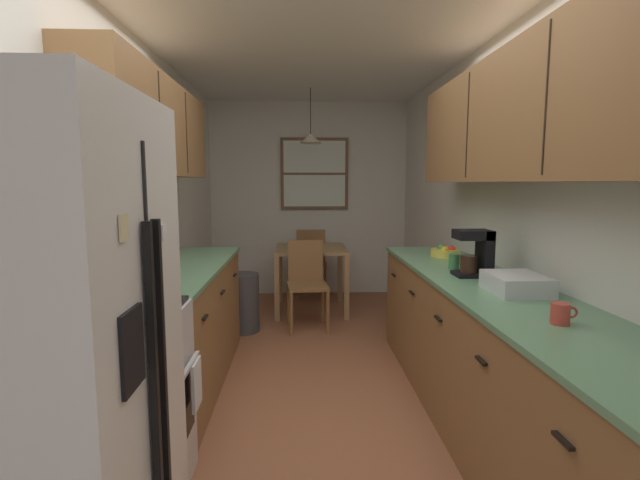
% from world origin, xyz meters
% --- Properties ---
extents(ground_plane, '(12.00, 12.00, 0.00)m').
position_xyz_m(ground_plane, '(0.00, 1.00, 0.00)').
color(ground_plane, '#995B3D').
extents(wall_left, '(0.10, 9.00, 2.55)m').
position_xyz_m(wall_left, '(-1.35, 1.00, 1.27)').
color(wall_left, silver).
rests_on(wall_left, ground).
extents(wall_right, '(0.10, 9.00, 2.55)m').
position_xyz_m(wall_right, '(1.35, 1.00, 1.27)').
color(wall_right, silver).
rests_on(wall_right, ground).
extents(wall_back, '(4.40, 0.10, 2.55)m').
position_xyz_m(wall_back, '(0.00, 3.65, 1.27)').
color(wall_back, silver).
rests_on(wall_back, ground).
extents(ceiling_slab, '(4.40, 9.00, 0.08)m').
position_xyz_m(ceiling_slab, '(0.00, 1.00, 2.59)').
color(ceiling_slab, white).
extents(refrigerator, '(0.75, 0.74, 1.75)m').
position_xyz_m(refrigerator, '(-0.94, -1.18, 0.88)').
color(refrigerator, white).
rests_on(refrigerator, ground).
extents(stove_range, '(0.66, 0.59, 1.10)m').
position_xyz_m(stove_range, '(-0.99, -0.49, 0.47)').
color(stove_range, silver).
rests_on(stove_range, ground).
extents(microwave_over_range, '(0.39, 0.58, 0.34)m').
position_xyz_m(microwave_over_range, '(-1.11, -0.49, 1.69)').
color(microwave_over_range, white).
extents(counter_left, '(0.64, 1.93, 0.90)m').
position_xyz_m(counter_left, '(-1.00, 0.77, 0.45)').
color(counter_left, olive).
rests_on(counter_left, ground).
extents(upper_cabinets_left, '(0.33, 2.01, 0.65)m').
position_xyz_m(upper_cabinets_left, '(-1.14, 0.72, 1.87)').
color(upper_cabinets_left, olive).
extents(counter_right, '(0.64, 3.25, 0.90)m').
position_xyz_m(counter_right, '(1.00, 0.05, 0.45)').
color(counter_right, olive).
rests_on(counter_right, ground).
extents(upper_cabinets_right, '(0.33, 2.93, 0.73)m').
position_xyz_m(upper_cabinets_right, '(1.14, -0.00, 1.87)').
color(upper_cabinets_right, olive).
extents(dining_table, '(0.81, 0.86, 0.75)m').
position_xyz_m(dining_table, '(0.01, 2.75, 0.62)').
color(dining_table, '#A87F51').
rests_on(dining_table, ground).
extents(dining_chair_near, '(0.44, 0.44, 0.90)m').
position_xyz_m(dining_chair_near, '(-0.05, 2.11, 0.50)').
color(dining_chair_near, olive).
rests_on(dining_chair_near, ground).
extents(dining_chair_far, '(0.40, 0.40, 0.90)m').
position_xyz_m(dining_chair_far, '(0.02, 3.38, 0.50)').
color(dining_chair_far, olive).
rests_on(dining_chair_far, ground).
extents(pendant_light, '(0.25, 0.25, 0.61)m').
position_xyz_m(pendant_light, '(0.01, 2.75, 2.00)').
color(pendant_light, black).
extents(back_window, '(0.89, 0.05, 0.94)m').
position_xyz_m(back_window, '(0.08, 3.58, 1.61)').
color(back_window, brown).
extents(trash_bin, '(0.33, 0.33, 0.59)m').
position_xyz_m(trash_bin, '(-0.70, 1.99, 0.30)').
color(trash_bin, '#3F3F42').
rests_on(trash_bin, ground).
extents(storage_canister, '(0.10, 0.10, 0.18)m').
position_xyz_m(storage_canister, '(-1.00, 0.04, 0.99)').
color(storage_canister, '#D84C19').
rests_on(storage_canister, counter_left).
extents(dish_towel, '(0.02, 0.16, 0.24)m').
position_xyz_m(dish_towel, '(-0.64, -0.35, 0.50)').
color(dish_towel, white).
extents(coffee_maker, '(0.22, 0.18, 0.30)m').
position_xyz_m(coffee_maker, '(1.01, 0.30, 1.06)').
color(coffee_maker, black).
rests_on(coffee_maker, counter_right).
extents(mug_by_coffeemaker, '(0.12, 0.08, 0.09)m').
position_xyz_m(mug_by_coffeemaker, '(0.98, -0.71, 0.95)').
color(mug_by_coffeemaker, '#BF3F33').
rests_on(mug_by_coffeemaker, counter_right).
extents(mug_spare, '(0.11, 0.07, 0.11)m').
position_xyz_m(mug_spare, '(0.94, 0.54, 0.95)').
color(mug_spare, '#3F7F4C').
rests_on(mug_spare, counter_right).
extents(fruit_bowl, '(0.23, 0.23, 0.09)m').
position_xyz_m(fruit_bowl, '(1.05, 1.08, 0.94)').
color(fruit_bowl, '#E5D14C').
rests_on(fruit_bowl, counter_right).
extents(dish_rack, '(0.28, 0.34, 0.10)m').
position_xyz_m(dish_rack, '(1.05, -0.15, 0.95)').
color(dish_rack, silver).
rests_on(dish_rack, counter_right).
extents(table_serving_bowl, '(0.20, 0.20, 0.06)m').
position_xyz_m(table_serving_bowl, '(-0.04, 2.82, 0.78)').
color(table_serving_bowl, '#E0D14C').
rests_on(table_serving_bowl, dining_table).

